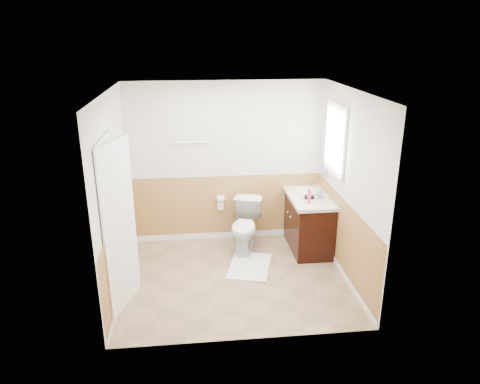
{
  "coord_description": "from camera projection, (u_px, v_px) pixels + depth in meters",
  "views": [
    {
      "loc": [
        -0.51,
        -5.33,
        3.17
      ],
      "look_at": [
        0.1,
        0.25,
        1.15
      ],
      "focal_mm": 33.58,
      "sensor_mm": 36.0,
      "label": 1
    }
  ],
  "objects": [
    {
      "name": "wainscot_left",
      "position": [
        120.0,
        250.0,
        5.78
      ],
      "size": [
        0.0,
        2.6,
        2.6
      ],
      "primitive_type": "plane",
      "rotation": [
        1.57,
        0.0,
        1.57
      ],
      "color": "#AA7B44",
      "rests_on": "floor"
    },
    {
      "name": "towel_bar",
      "position": [
        189.0,
        143.0,
        6.68
      ],
      "size": [
        0.62,
        0.02,
        0.02
      ],
      "primitive_type": "cylinder",
      "rotation": [
        0.0,
        1.57,
        0.0
      ],
      "color": "silver",
      "rests_on": "wall_back"
    },
    {
      "name": "vanity_knob_right",
      "position": [
        288.0,
        212.0,
        6.88
      ],
      "size": [
        0.03,
        0.03,
        0.03
      ],
      "primitive_type": "sphere",
      "color": "silver",
      "rests_on": "vanity_cabinet"
    },
    {
      "name": "window_glass",
      "position": [
        337.0,
        139.0,
        6.22
      ],
      "size": [
        0.01,
        0.7,
        0.9
      ],
      "primitive_type": "cube",
      "color": "white",
      "rests_on": "wall_right"
    },
    {
      "name": "mirror_panel",
      "position": [
        324.0,
        145.0,
        6.76
      ],
      "size": [
        0.02,
        0.35,
        0.9
      ],
      "primitive_type": "cube",
      "color": "silver",
      "rests_on": "wall_right"
    },
    {
      "name": "tp_roll",
      "position": [
        220.0,
        199.0,
        7.01
      ],
      "size": [
        0.1,
        0.11,
        0.11
      ],
      "primitive_type": "cylinder",
      "rotation": [
        0.0,
        1.57,
        0.0
      ],
      "color": "white",
      "rests_on": "tp_holder_bar"
    },
    {
      "name": "hair_dryer_body",
      "position": [
        309.0,
        197.0,
        6.54
      ],
      "size": [
        0.14,
        0.07,
        0.07
      ],
      "primitive_type": "cylinder",
      "rotation": [
        0.0,
        1.57,
        0.0
      ],
      "color": "black",
      "rests_on": "countertop"
    },
    {
      "name": "sink_basin",
      "position": [
        307.0,
        191.0,
        6.85
      ],
      "size": [
        0.36,
        0.36,
        0.02
      ],
      "primitive_type": "cylinder",
      "color": "white",
      "rests_on": "countertop"
    },
    {
      "name": "ceiling",
      "position": [
        234.0,
        91.0,
        5.26
      ],
      "size": [
        3.0,
        3.0,
        0.0
      ],
      "primitive_type": "plane",
      "rotation": [
        3.14,
        0.0,
        0.0
      ],
      "color": "white",
      "rests_on": "floor"
    },
    {
      "name": "vanity_knob_left",
      "position": [
        291.0,
        217.0,
        6.69
      ],
      "size": [
        0.03,
        0.03,
        0.03
      ],
      "primitive_type": "sphere",
      "color": "silver",
      "rests_on": "vanity_cabinet"
    },
    {
      "name": "floor",
      "position": [
        235.0,
        278.0,
        6.11
      ],
      "size": [
        3.0,
        3.0,
        0.0
      ],
      "primitive_type": "plane",
      "color": "#8C7051",
      "rests_on": "ground"
    },
    {
      "name": "vanity_cabinet",
      "position": [
        308.0,
        223.0,
        6.87
      ],
      "size": [
        0.55,
        1.1,
        0.8
      ],
      "primitive_type": "cube",
      "color": "black",
      "rests_on": "floor"
    },
    {
      "name": "wall_front",
      "position": [
        247.0,
        235.0,
        4.47
      ],
      "size": [
        3.0,
        0.0,
        3.0
      ],
      "primitive_type": "plane",
      "rotation": [
        -1.57,
        0.0,
        0.0
      ],
      "color": "silver",
      "rests_on": "floor"
    },
    {
      "name": "door",
      "position": [
        118.0,
        228.0,
        5.2
      ],
      "size": [
        0.29,
        0.78,
        2.04
      ],
      "primitive_type": "cube",
      "rotation": [
        0.0,
        0.0,
        -0.31
      ],
      "color": "white",
      "rests_on": "wall_left"
    },
    {
      "name": "tp_holder_bar",
      "position": [
        220.0,
        199.0,
        7.01
      ],
      "size": [
        0.14,
        0.02,
        0.02
      ],
      "primitive_type": "cylinder",
      "rotation": [
        0.0,
        1.57,
        0.0
      ],
      "color": "silver",
      "rests_on": "wall_back"
    },
    {
      "name": "door_frame",
      "position": [
        111.0,
        227.0,
        5.18
      ],
      "size": [
        0.02,
        0.92,
        2.1
      ],
      "primitive_type": "cube",
      "color": "white",
      "rests_on": "wall_left"
    },
    {
      "name": "wall_left",
      "position": [
        113.0,
        196.0,
        5.53
      ],
      "size": [
        0.0,
        3.0,
        3.0
      ],
      "primitive_type": "plane",
      "rotation": [
        1.57,
        0.0,
        1.57
      ],
      "color": "silver",
      "rests_on": "floor"
    },
    {
      "name": "wall_back",
      "position": [
        226.0,
        163.0,
        6.9
      ],
      "size": [
        3.0,
        0.0,
        3.0
      ],
      "primitive_type": "plane",
      "rotation": [
        1.57,
        0.0,
        0.0
      ],
      "color": "silver",
      "rests_on": "floor"
    },
    {
      "name": "lotion_bottle",
      "position": [
        309.0,
        196.0,
        6.35
      ],
      "size": [
        0.05,
        0.05,
        0.22
      ],
      "primitive_type": "cylinder",
      "color": "#DF3962",
      "rests_on": "countertop"
    },
    {
      "name": "wainscot_front",
      "position": [
        247.0,
        299.0,
        4.73
      ],
      "size": [
        3.0,
        0.0,
        3.0
      ],
      "primitive_type": "plane",
      "rotation": [
        -1.57,
        0.0,
        0.0
      ],
      "color": "#AA7B44",
      "rests_on": "floor"
    },
    {
      "name": "bath_mat",
      "position": [
        250.0,
        266.0,
        6.39
      ],
      "size": [
        0.74,
        0.92,
        0.02
      ],
      "primitive_type": "cube",
      "rotation": [
        0.0,
        0.0,
        -0.26
      ],
      "color": "white",
      "rests_on": "floor"
    },
    {
      "name": "soap_dispenser",
      "position": [
        320.0,
        192.0,
        6.58
      ],
      "size": [
        0.09,
        0.09,
        0.17
      ],
      "primitive_type": "imported",
      "rotation": [
        0.0,
        0.0,
        0.1
      ],
      "color": "#8D919F",
      "rests_on": "countertop"
    },
    {
      "name": "wainscot_back",
      "position": [
        227.0,
        209.0,
        7.14
      ],
      "size": [
        3.0,
        0.0,
        3.0
      ],
      "primitive_type": "plane",
      "rotation": [
        1.57,
        0.0,
        0.0
      ],
      "color": "#AA7B44",
      "rests_on": "floor"
    },
    {
      "name": "toilet",
      "position": [
        245.0,
        226.0,
        6.77
      ],
      "size": [
        0.61,
        0.84,
        0.77
      ],
      "primitive_type": "imported",
      "rotation": [
        0.0,
        0.0,
        -0.26
      ],
      "color": "white",
      "rests_on": "floor"
    },
    {
      "name": "window_frame",
      "position": [
        335.0,
        139.0,
        6.22
      ],
      "size": [
        0.04,
        0.8,
        1.0
      ],
      "primitive_type": "cube",
      "color": "white",
      "rests_on": "wall_right"
    },
    {
      "name": "hair_dryer_handle",
      "position": [
        306.0,
        197.0,
        6.63
      ],
      "size": [
        0.03,
        0.03,
        0.07
      ],
      "primitive_type": "cylinder",
      "color": "black",
      "rests_on": "countertop"
    },
    {
      "name": "wall_right",
      "position": [
        349.0,
        187.0,
        5.84
      ],
      "size": [
        0.0,
        3.0,
        3.0
      ],
      "primitive_type": "plane",
      "rotation": [
        1.57,
        0.0,
        -1.57
      ],
      "color": "silver",
      "rests_on": "floor"
    },
    {
      "name": "tp_sheet",
      "position": [
        221.0,
        205.0,
        7.04
      ],
      "size": [
        0.1,
        0.01,
        0.16
      ],
      "primitive_type": "cube",
      "color": "white",
      "rests_on": "tp_roll"
    },
    {
      "name": "faucet",
      "position": [
        319.0,
        187.0,
        6.85
      ],
      "size": [
        0.02,
        0.02,
        0.14
      ],
      "primitive_type": "cylinder",
      "color": "silver",
      "rests_on": "countertop"
    },
    {
      "name": "countertop",
      "position": [
        309.0,
        197.0,
        6.72
      ],
      "size": [
        0.6,
        1.15,
        0.05
      ],
      "primitive_type": "cube",
      "color": "silver",
      "rests_on": "vanity_cabinet"
    },
    {
      "name": "door_knob",
      "position": [
        127.0,
        222.0,
        5.53
      ],
      "size": [
        0.06,
        0.06,
        0.06
      ],
      "primitive_type": "sphere",
      "color": "silver",
      "rests_on": "door"
    },
    {
      "name": "wainscot_right",
      "position": [
        343.0,
        239.0,
        6.09
      ],
      "size": [
        0.0,
        2.6,
        2.6
      ],
      "primitive_type": "plane",
      "rotation": [
        1.57,
        0.0,
        -1.57
      ],
      "color": "#AA7B44",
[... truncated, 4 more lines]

